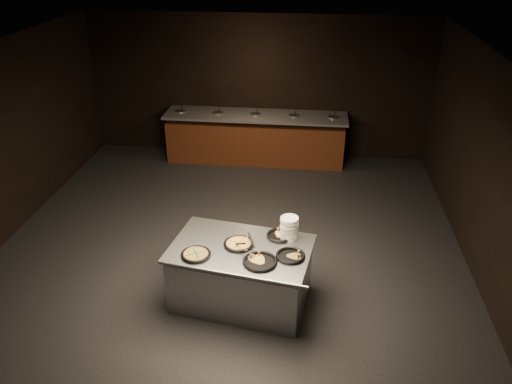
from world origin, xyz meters
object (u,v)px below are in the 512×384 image
plate_stack (289,228)px  pan_veggie_whole (196,254)px  pan_cheese_whole (239,244)px  serving_counter (241,275)px

plate_stack → pan_veggie_whole: bearing=-154.2°
plate_stack → pan_cheese_whole: 0.67m
serving_counter → plate_stack: plate_stack is taller
serving_counter → plate_stack: (0.58, 0.29, 0.57)m
pan_veggie_whole → plate_stack: bearing=25.8°
serving_counter → pan_cheese_whole: size_ratio=4.96×
plate_stack → pan_cheese_whole: (-0.61, -0.24, -0.13)m
serving_counter → pan_cheese_whole: pan_cheese_whole is taller
pan_veggie_whole → pan_cheese_whole: 0.56m
serving_counter → plate_stack: size_ratio=6.44×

